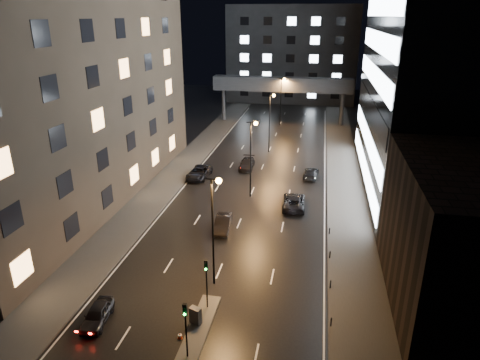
{
  "coord_description": "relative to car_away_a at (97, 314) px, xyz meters",
  "views": [
    {
      "loc": [
        8.23,
        -23.37,
        22.44
      ],
      "look_at": [
        -0.54,
        23.49,
        4.0
      ],
      "focal_mm": 32.0,
      "sensor_mm": 36.0,
      "label": 1
    }
  ],
  "objects": [
    {
      "name": "car_away_d",
      "position": [
        5.39,
        37.46,
        0.06
      ],
      "size": [
        2.28,
        5.27,
        1.51
      ],
      "primitive_type": "imported",
      "rotation": [
        0.0,
        0.0,
        0.03
      ],
      "color": "black",
      "rests_on": "ground"
    },
    {
      "name": "ground",
      "position": [
        7.7,
        38.68,
        -0.7
      ],
      "size": [
        160.0,
        160.0,
        0.0
      ],
      "primitive_type": "plane",
      "color": "black",
      "rests_on": "ground"
    },
    {
      "name": "streetlight_mid_a",
      "position": [
        7.86,
        26.68,
        5.8
      ],
      "size": [
        1.45,
        0.5,
        10.15
      ],
      "color": "black",
      "rests_on": "ground"
    },
    {
      "name": "streetlight_far",
      "position": [
        7.86,
        66.68,
        5.8
      ],
      "size": [
        1.45,
        0.5,
        10.15
      ],
      "color": "black",
      "rests_on": "ground"
    },
    {
      "name": "skybridge",
      "position": [
        7.7,
        68.68,
        7.64
      ],
      "size": [
        30.0,
        3.0,
        10.0
      ],
      "color": "#333335",
      "rests_on": "ground"
    },
    {
      "name": "car_toward_b",
      "position": [
        15.35,
        35.27,
        0.01
      ],
      "size": [
        2.37,
        5.06,
        1.43
      ],
      "primitive_type": "imported",
      "rotation": [
        0.0,
        0.0,
        3.07
      ],
      "color": "black",
      "rests_on": "ground"
    },
    {
      "name": "median_island",
      "position": [
        8.0,
        0.68,
        -0.63
      ],
      "size": [
        1.6,
        8.0,
        0.15
      ],
      "primitive_type": "cube",
      "color": "#383533",
      "rests_on": "ground"
    },
    {
      "name": "sidewalk_right",
      "position": [
        20.2,
        33.68,
        -0.63
      ],
      "size": [
        5.0,
        110.0,
        0.15
      ],
      "primitive_type": "cube",
      "color": "#383533",
      "rests_on": "ground"
    },
    {
      "name": "streetlight_near",
      "position": [
        7.86,
        6.68,
        5.8
      ],
      "size": [
        1.45,
        0.5,
        10.15
      ],
      "color": "black",
      "rests_on": "ground"
    },
    {
      "name": "streetlight_mid_b",
      "position": [
        7.86,
        46.68,
        5.8
      ],
      "size": [
        1.45,
        0.5,
        10.15
      ],
      "color": "black",
      "rests_on": "ground"
    },
    {
      "name": "traffic_signal_far",
      "position": [
        8.0,
        -2.33,
        2.39
      ],
      "size": [
        0.28,
        0.34,
        4.4
      ],
      "color": "black",
      "rests_on": "median_island"
    },
    {
      "name": "sidewalk_left",
      "position": [
        -4.8,
        33.68,
        -0.63
      ],
      "size": [
        5.0,
        110.0,
        0.15
      ],
      "primitive_type": "cube",
      "color": "#383533",
      "rests_on": "ground"
    },
    {
      "name": "building_left",
      "position": [
        -14.8,
        22.68,
        19.3
      ],
      "size": [
        15.0,
        48.0,
        40.0
      ],
      "primitive_type": "cube",
      "color": "#2D2319",
      "rests_on": "ground"
    },
    {
      "name": "car_away_a",
      "position": [
        0.0,
        0.0,
        0.0
      ],
      "size": [
        2.12,
        4.28,
        1.4
      ],
      "primitive_type": "imported",
      "rotation": [
        0.0,
        0.0,
        0.12
      ],
      "color": "black",
      "rests_on": "ground"
    },
    {
      "name": "cone_a",
      "position": [
        6.87,
        -0.57,
        -0.46
      ],
      "size": [
        0.48,
        0.48,
        0.48
      ],
      "primitive_type": "cone",
      "rotation": [
        0.0,
        0.0,
        0.4
      ],
      "color": "red",
      "rests_on": "ground"
    },
    {
      "name": "building_far",
      "position": [
        7.7,
        96.68,
        11.8
      ],
      "size": [
        34.0,
        14.0,
        25.0
      ],
      "primitive_type": "cube",
      "color": "#333335",
      "rests_on": "ground"
    },
    {
      "name": "utility_cabinet",
      "position": [
        7.6,
        1.14,
        0.13
      ],
      "size": [
        1.01,
        0.79,
        1.36
      ],
      "primitive_type": "cube",
      "rotation": [
        0.0,
        0.0,
        -0.36
      ],
      "color": "#4E4E51",
      "rests_on": "median_island"
    },
    {
      "name": "car_away_c",
      "position": [
        -0.84,
        32.14,
        0.11
      ],
      "size": [
        2.98,
        5.94,
        1.61
      ],
      "primitive_type": "imported",
      "rotation": [
        0.0,
        0.0,
        -0.05
      ],
      "color": "black",
      "rests_on": "ground"
    },
    {
      "name": "car_toward_a",
      "position": [
        13.59,
        24.28,
        0.1
      ],
      "size": [
        2.9,
        5.88,
        1.61
      ],
      "primitive_type": "imported",
      "rotation": [
        0.0,
        0.0,
        3.18
      ],
      "color": "black",
      "rests_on": "ground"
    },
    {
      "name": "car_away_b",
      "position": [
        6.2,
        16.84,
        0.07
      ],
      "size": [
        2.03,
        4.8,
        1.54
      ],
      "primitive_type": "imported",
      "rotation": [
        0.0,
        0.0,
        0.09
      ],
      "color": "black",
      "rests_on": "ground"
    },
    {
      "name": "building_right_glass",
      "position": [
        32.7,
        34.68,
        21.8
      ],
      "size": [
        20.0,
        36.0,
        45.0
      ],
      "primitive_type": "cube",
      "color": "black",
      "rests_on": "ground"
    },
    {
      "name": "building_right_low",
      "position": [
        27.7,
        7.68,
        5.3
      ],
      "size": [
        10.0,
        18.0,
        12.0
      ],
      "primitive_type": "cube",
      "color": "black",
      "rests_on": "ground"
    },
    {
      "name": "bollard_row",
      "position": [
        17.9,
        5.18,
        -0.25
      ],
      "size": [
        0.12,
        25.12,
        0.9
      ],
      "color": "black",
      "rests_on": "ground"
    },
    {
      "name": "traffic_signal_near",
      "position": [
        8.0,
        3.17,
        2.39
      ],
      "size": [
        0.28,
        0.34,
        4.4
      ],
      "color": "black",
      "rests_on": "median_island"
    }
  ]
}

